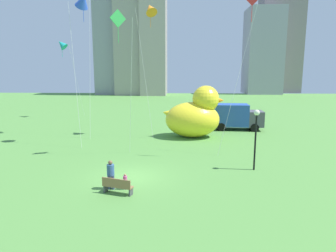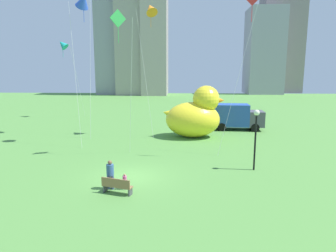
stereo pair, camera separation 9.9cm
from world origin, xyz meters
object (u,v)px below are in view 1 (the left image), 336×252
kite_red (251,5)px  kite_green (119,25)px  lamppost (256,128)px  box_truck (235,117)px  park_bench (117,186)px  kite_orange (150,9)px  person_adult (111,173)px  kite_teal (62,44)px  kite_blue (83,1)px  giant_inflatable_duck (195,115)px  person_child (125,181)px

kite_red → kite_green: bearing=178.0°
lamppost → box_truck: size_ratio=0.69×
park_bench → lamppost: lamppost is taller
lamppost → kite_orange: (-7.88, 10.77, 9.45)m
park_bench → kite_green: (-1.12, 7.43, 9.33)m
person_adult → kite_teal: 30.02m
box_truck → kite_orange: 14.51m
kite_red → kite_blue: (-13.00, 3.96, 1.18)m
kite_teal → kite_blue: bearing=-62.9°
kite_orange → giant_inflatable_duck: bearing=-8.5°
lamppost → kite_blue: bearing=153.1°
person_child → lamppost: (8.00, 3.76, 2.36)m
box_truck → person_child: bearing=-117.0°
person_adult → person_child: size_ratio=1.81×
giant_inflatable_duck → kite_green: (-5.91, -7.09, 7.64)m
giant_inflatable_duck → kite_orange: size_ratio=0.47×
lamppost → kite_teal: kite_teal is taller
giant_inflatable_duck → kite_green: 11.98m
lamppost → kite_blue: kite_blue is taller
lamppost → kite_blue: (-13.10, 6.66, 9.35)m
giant_inflatable_duck → kite_teal: kite_teal is taller
person_child → kite_green: bearing=101.9°
kite_teal → kite_blue: (7.91, -15.48, 2.23)m
kite_teal → kite_green: bearing=-58.8°
kite_red → lamppost: bearing=-87.8°
park_bench → person_child: 0.71m
box_truck → kite_red: 14.97m
lamppost → box_truck: 14.24m
kite_green → kite_teal: kite_green is taller
park_bench → person_adult: person_adult is taller
person_adult → kite_red: (8.70, 6.44, 10.11)m
person_adult → kite_red: bearing=36.5°
person_child → giant_inflatable_duck: (4.47, 13.88, 1.66)m
kite_teal → kite_orange: bearing=-40.9°
lamppost → kite_green: size_ratio=0.37×
person_adult → kite_orange: bearing=86.3°
person_child → box_truck: size_ratio=0.16×
lamppost → giant_inflatable_duck: bearing=109.2°
lamppost → kite_teal: 31.34m
box_truck → park_bench: bearing=-117.0°
kite_green → person_adult: bearing=-84.7°
park_bench → person_adult: (-0.49, 0.66, 0.45)m
park_bench → giant_inflatable_duck: bearing=71.7°
person_adult → kite_orange: kite_orange is taller
person_adult → kite_red: kite_red is taller
kite_blue → giant_inflatable_duck: bearing=19.9°
person_adult → kite_green: kite_green is taller
park_bench → kite_green: kite_green is taller
kite_green → kite_blue: bearing=135.3°
kite_teal → person_adult: bearing=-64.7°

